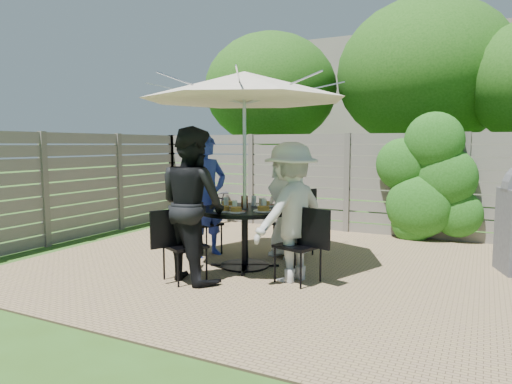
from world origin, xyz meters
The scene contains 23 objects.
backyard_envelope centered at (0.09, 10.29, 2.61)m, with size 60.00×60.00×5.00m.
patio_table centered at (-0.54, -0.02, 0.56)m, with size 1.57×1.57×0.80m.
umbrella centered at (-0.54, -0.02, 2.39)m, with size 3.42×3.42×2.58m.
chair_back centered at (-0.20, 0.89, 0.29)m, with size 0.62×0.74×0.97m.
person_back centered at (-0.25, 0.76, 0.81)m, with size 0.79×0.52×1.62m, color white.
chair_left centered at (-1.45, 0.33, 0.29)m, with size 0.74×0.61×0.96m.
person_left centered at (-1.32, 0.28, 0.89)m, with size 0.65×0.43×1.79m, color #2536A1.
chair_front centered at (-0.88, -0.92, 0.27)m, with size 0.58×0.68×0.90m.
person_front centered at (-0.83, -0.79, 0.93)m, with size 0.90×0.70×1.86m, color black.
chair_right centered at (0.36, -0.35, 0.28)m, with size 0.70×0.55×0.92m.
person_right centered at (0.23, -0.31, 0.84)m, with size 1.08×0.62×1.67m, color #B9B8B3.
plate_back centered at (-0.42, 0.32, 0.82)m, with size 0.26×0.26×0.06m.
plate_left centered at (-0.88, 0.11, 0.82)m, with size 0.26×0.26×0.06m.
plate_front centered at (-0.67, -0.35, 0.82)m, with size 0.26×0.26×0.06m.
plate_right centered at (-0.21, -0.14, 0.82)m, with size 0.26×0.26×0.06m.
plate_extra centered at (-0.48, -0.36, 0.82)m, with size 0.24×0.24×0.06m.
glass_back centered at (-0.55, 0.26, 0.87)m, with size 0.07×0.07×0.14m, color silver.
glass_left centered at (-0.82, -0.02, 0.87)m, with size 0.07×0.07×0.14m, color silver.
glass_front centered at (-0.54, -0.30, 0.87)m, with size 0.07×0.07×0.14m, color silver.
glass_right centered at (-0.26, -0.01, 0.87)m, with size 0.07×0.07×0.14m, color silver.
syrup_jug centered at (-0.58, 0.05, 0.88)m, with size 0.09×0.09×0.16m, color #59280C.
coffee_cup centered at (-0.37, 0.16, 0.86)m, with size 0.08×0.08×0.12m, color #C6B293.
bicycle centered at (-2.58, 2.60, 0.45)m, with size 0.60×1.71×0.90m, color #333338.
Camera 1 is at (2.27, -5.28, 1.65)m, focal length 32.00 mm.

